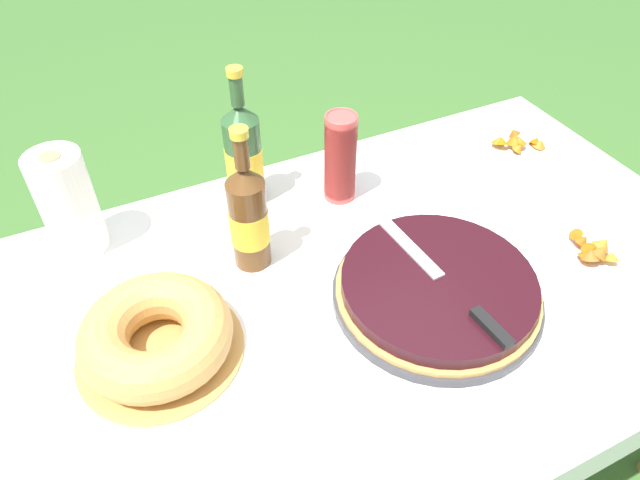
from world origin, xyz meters
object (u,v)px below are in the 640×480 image
berry_tart (437,289)px  paper_towel_roll (68,204)px  serving_knife (450,286)px  bundt_cake (156,336)px  cider_bottle_amber (248,217)px  cider_bottle_green (244,155)px  snack_plate_right (586,258)px  snack_plate_near (514,147)px  cup_stack (340,158)px

berry_tart → paper_towel_roll: (-0.59, 0.45, 0.09)m
serving_knife → bundt_cake: size_ratio=1.27×
bundt_cake → paper_towel_roll: paper_towel_roll is taller
bundt_cake → serving_knife: bearing=-15.0°
berry_tart → serving_knife: size_ratio=1.07×
cider_bottle_amber → bundt_cake: bearing=-147.7°
cider_bottle_amber → cider_bottle_green: bearing=72.3°
berry_tart → bundt_cake: 0.52m
bundt_cake → cider_bottle_green: (0.29, 0.34, 0.08)m
snack_plate_right → paper_towel_roll: (-0.92, 0.50, 0.10)m
bundt_cake → snack_plate_near: (0.98, 0.23, -0.03)m
serving_knife → cider_bottle_amber: bearing=41.1°
serving_knife → snack_plate_near: serving_knife is taller
berry_tart → snack_plate_right: (0.33, -0.05, -0.01)m
serving_knife → snack_plate_near: bearing=-55.9°
berry_tart → paper_towel_roll: 0.75m
berry_tart → cup_stack: size_ratio=1.87×
paper_towel_roll → snack_plate_near: bearing=-6.3°
snack_plate_right → cup_stack: bearing=130.2°
bundt_cake → paper_towel_roll: bearing=103.1°
berry_tart → bundt_cake: bearing=168.1°
cider_bottle_green → berry_tart: bearing=-64.0°
serving_knife → cup_stack: size_ratio=1.75×
cider_bottle_green → paper_towel_roll: size_ratio=1.42×
cider_bottle_amber → snack_plate_near: bearing=6.2°
serving_knife → paper_towel_roll: size_ratio=1.63×
snack_plate_near → paper_towel_roll: bearing=173.7°
bundt_cake → berry_tart: bearing=-11.9°
snack_plate_near → cup_stack: bearing=176.3°
serving_knife → cider_bottle_green: size_ratio=1.15×
cup_stack → snack_plate_near: size_ratio=0.90×
cup_stack → serving_knife: bearing=-86.6°
cup_stack → paper_towel_roll: (-0.57, 0.08, 0.01)m
cider_bottle_green → cider_bottle_amber: 0.21m
serving_knife → snack_plate_near: (0.47, 0.36, -0.05)m
serving_knife → cider_bottle_green: 0.53m
serving_knife → cup_stack: cup_stack is taller
berry_tart → paper_towel_roll: paper_towel_roll is taller
paper_towel_roll → berry_tart: bearing=-37.4°
berry_tart → snack_plate_right: snack_plate_right is taller
berry_tart → serving_knife: serving_knife is taller
cup_stack → snack_plate_near: bearing=-3.7°
cup_stack → cider_bottle_green: size_ratio=0.66×
serving_knife → cider_bottle_amber: cider_bottle_amber is taller
bundt_cake → snack_plate_right: size_ratio=1.42×
berry_tart → cider_bottle_amber: size_ratio=1.27×
cider_bottle_green → paper_towel_roll: cider_bottle_green is taller
berry_tart → bundt_cake: bundt_cake is taller
serving_knife → cider_bottle_amber: size_ratio=1.19×
serving_knife → bundt_cake: (-0.51, 0.14, -0.02)m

